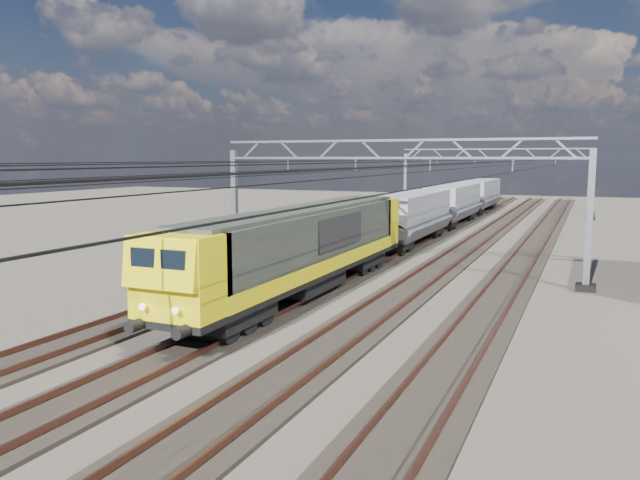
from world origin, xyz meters
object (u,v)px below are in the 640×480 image
at_px(locomotive, 305,245).
at_px(catenary_gantry_mid, 392,201).
at_px(hopper_wagon_lead, 411,214).
at_px(hopper_wagon_mid, 453,201).
at_px(hopper_wagon_third, 480,193).
at_px(catenary_gantry_far, 494,179).

bearing_deg(locomotive, catenary_gantry_mid, 72.70).
height_order(hopper_wagon_lead, hopper_wagon_mid, same).
distance_m(catenary_gantry_mid, locomotive, 6.91).
distance_m(hopper_wagon_lead, hopper_wagon_third, 28.40).
relative_size(hopper_wagon_lead, hopper_wagon_third, 1.00).
relative_size(locomotive, hopper_wagon_third, 1.62).
relative_size(locomotive, hopper_wagon_lead, 1.62).
relative_size(locomotive, hopper_wagon_mid, 1.62).
height_order(catenary_gantry_mid, locomotive, catenary_gantry_mid).
height_order(catenary_gantry_far, locomotive, catenary_gantry_far).
relative_size(catenary_gantry_mid, hopper_wagon_third, 1.53).
bearing_deg(catenary_gantry_far, locomotive, -92.70).
xyz_separation_m(locomotive, hopper_wagon_third, (-0.00, 46.10, -0.09)).
xyz_separation_m(catenary_gantry_far, locomotive, (-2.00, -42.42, -1.58)).
relative_size(catenary_gantry_mid, catenary_gantry_far, 1.00).
distance_m(hopper_wagon_lead, hopper_wagon_mid, 14.20).
xyz_separation_m(hopper_wagon_mid, hopper_wagon_third, (0.00, 14.20, 0.00)).
bearing_deg(hopper_wagon_third, catenary_gantry_far, -61.44).
xyz_separation_m(locomotive, hopper_wagon_lead, (-0.00, 17.70, -0.09)).
distance_m(catenary_gantry_far, hopper_wagon_third, 4.51).
distance_m(hopper_wagon_mid, hopper_wagon_third, 14.20).
distance_m(locomotive, hopper_wagon_lead, 17.70).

